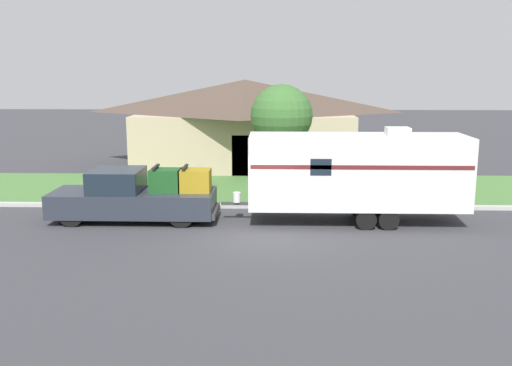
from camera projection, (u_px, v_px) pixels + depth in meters
The scene contains 8 objects.
ground_plane at pixel (255, 235), 18.77m from camera, with size 120.00×120.00×0.00m, color #38383D.
curb_strip at pixel (258, 206), 22.43m from camera, with size 80.00×0.30×0.14m.
lawn_strip at pixel (260, 189), 26.02m from camera, with size 80.00×7.00×0.03m.
house_across_street at pixel (245, 121), 32.19m from camera, with size 12.59×7.99×4.81m.
pickup_truck at pixel (136, 197), 20.42m from camera, with size 5.92×2.09×2.00m.
travel_trailer at pixel (357, 171), 20.00m from camera, with size 8.58×2.23×3.39m.
mailbox at pixel (294, 177), 22.99m from camera, with size 0.48×0.20×1.40m.
tree_in_yard at pixel (282, 116), 23.98m from camera, with size 2.63×2.63×4.76m.
Camera 1 is at (0.59, -18.06, 5.34)m, focal length 40.00 mm.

